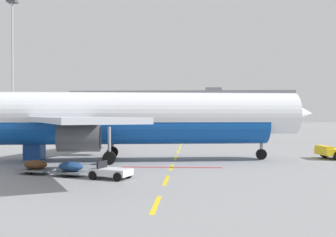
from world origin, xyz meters
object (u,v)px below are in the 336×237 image
object	(u,v)px
baggage_train	(71,169)
uld_cargo_container	(34,151)
airliner_foreground	(127,117)
apron_light_mast_near	(12,52)

from	to	relation	value
baggage_train	uld_cargo_container	size ratio (longest dim) A/B	5.31
airliner_foreground	apron_light_mast_near	world-z (taller)	apron_light_mast_near
uld_cargo_container	apron_light_mast_near	xyz separation A→B (m)	(-20.83, 41.93, 15.73)
airliner_foreground	apron_light_mast_near	bearing A→B (deg)	124.86
baggage_train	airliner_foreground	bearing A→B (deg)	77.20
uld_cargo_container	apron_light_mast_near	bearing A→B (deg)	116.42
uld_cargo_container	airliner_foreground	bearing A→B (deg)	-3.76
airliner_foreground	uld_cargo_container	xyz separation A→B (m)	(-8.77, 0.58, -3.15)
airliner_foreground	uld_cargo_container	bearing A→B (deg)	176.24
airliner_foreground	apron_light_mast_near	xyz separation A→B (m)	(-29.60, 42.50, 12.58)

